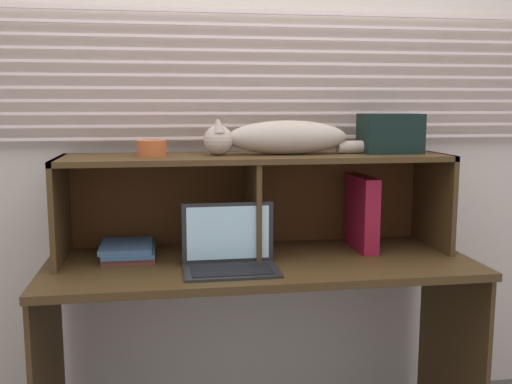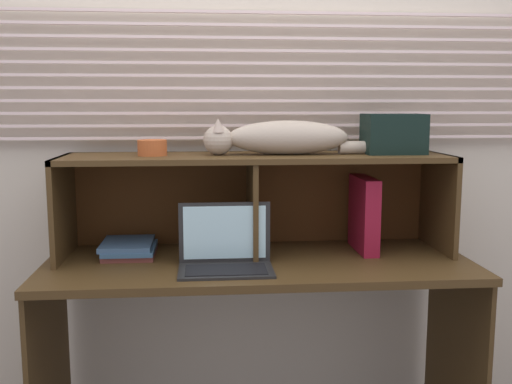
# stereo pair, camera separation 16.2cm
# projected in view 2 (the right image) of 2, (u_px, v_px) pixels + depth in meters

# --- Properties ---
(back_panel_with_blinds) EXTENTS (4.40, 0.08, 2.50)m
(back_panel_with_blinds) POSITION_uv_depth(u_px,v_px,m) (251.00, 128.00, 2.55)
(back_panel_with_blinds) COLOR beige
(back_panel_with_blinds) RESTS_ON ground
(desk) EXTENTS (1.64, 0.64, 0.76)m
(desk) POSITION_uv_depth(u_px,v_px,m) (259.00, 294.00, 2.29)
(desk) COLOR #443017
(desk) RESTS_ON ground
(hutch_shelf_unit) EXTENTS (1.54, 0.38, 0.40)m
(hutch_shelf_unit) POSITION_uv_depth(u_px,v_px,m) (255.00, 181.00, 2.38)
(hutch_shelf_unit) COLOR #443017
(hutch_shelf_unit) RESTS_ON desk
(cat) EXTENTS (0.77, 0.15, 0.14)m
(cat) POSITION_uv_depth(u_px,v_px,m) (281.00, 138.00, 2.33)
(cat) COLOR #B8A793
(cat) RESTS_ON hutch_shelf_unit
(laptop) EXTENTS (0.34, 0.21, 0.24)m
(laptop) POSITION_uv_depth(u_px,v_px,m) (225.00, 254.00, 2.15)
(laptop) COLOR black
(laptop) RESTS_ON desk
(binder_upright) EXTENTS (0.06, 0.27, 0.30)m
(binder_upright) POSITION_uv_depth(u_px,v_px,m) (364.00, 214.00, 2.41)
(binder_upright) COLOR maroon
(binder_upright) RESTS_ON desk
(book_stack) EXTENTS (0.21, 0.26, 0.06)m
(book_stack) POSITION_uv_depth(u_px,v_px,m) (129.00, 248.00, 2.34)
(book_stack) COLOR brown
(book_stack) RESTS_ON desk
(small_basket) EXTENTS (0.11, 0.11, 0.06)m
(small_basket) POSITION_uv_depth(u_px,v_px,m) (152.00, 148.00, 2.29)
(small_basket) COLOR #B75528
(small_basket) RESTS_ON hutch_shelf_unit
(storage_box) EXTENTS (0.24, 0.17, 0.16)m
(storage_box) POSITION_uv_depth(u_px,v_px,m) (393.00, 134.00, 2.37)
(storage_box) COLOR black
(storage_box) RESTS_ON hutch_shelf_unit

